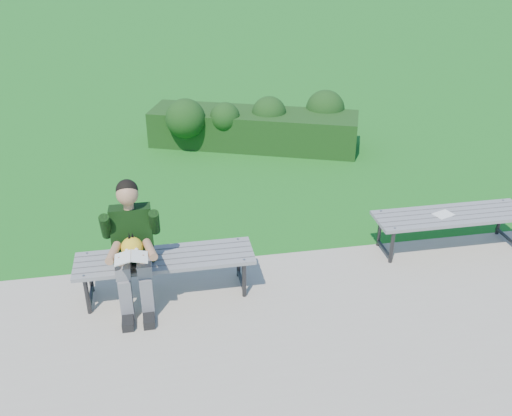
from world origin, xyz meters
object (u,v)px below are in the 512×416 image
(bench_left, at_px, (165,261))
(hedge, at_px, (254,124))
(paper_sheet, at_px, (443,214))
(bench_right, at_px, (451,218))
(seated_boy, at_px, (132,243))

(bench_left, bearing_deg, hedge, 67.87)
(paper_sheet, bearing_deg, bench_right, -0.00)
(bench_left, bearing_deg, seated_boy, -163.04)
(hedge, bearing_deg, bench_left, -112.13)
(hedge, height_order, bench_right, hedge)
(paper_sheet, bearing_deg, seated_boy, -173.04)
(hedge, height_order, seated_boy, seated_boy)
(bench_left, height_order, paper_sheet, bench_left)
(bench_left, relative_size, bench_right, 1.00)
(hedge, relative_size, paper_sheet, 13.72)
(seated_boy, relative_size, paper_sheet, 5.05)
(hedge, xyz_separation_m, bench_right, (1.64, -3.76, 0.03))
(bench_left, xyz_separation_m, bench_right, (3.30, 0.34, 0.00))
(bench_left, distance_m, seated_boy, 0.43)
(paper_sheet, bearing_deg, hedge, 112.22)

